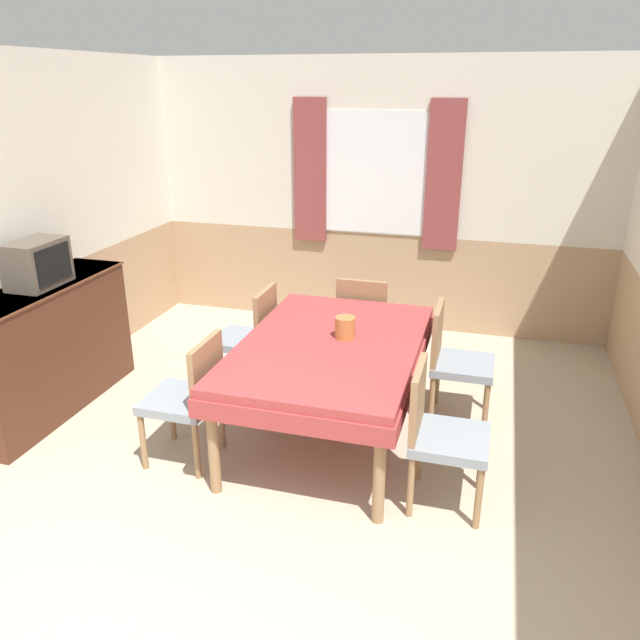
% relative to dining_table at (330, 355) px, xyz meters
% --- Properties ---
extents(wall_back, '(4.91, 0.10, 2.60)m').
position_rel_dining_table_xyz_m(wall_back, '(-0.15, 2.28, 0.69)').
color(wall_back, silver).
rests_on(wall_back, ground_plane).
extents(wall_left, '(0.05, 4.97, 2.60)m').
position_rel_dining_table_xyz_m(wall_left, '(-2.42, -0.03, 0.67)').
color(wall_left, silver).
rests_on(wall_left, ground_plane).
extents(dining_table, '(1.20, 1.81, 0.73)m').
position_rel_dining_table_xyz_m(dining_table, '(0.00, 0.00, 0.00)').
color(dining_table, '#9E3838').
rests_on(dining_table, ground_plane).
extents(chair_head_window, '(0.44, 0.44, 0.87)m').
position_rel_dining_table_xyz_m(chair_head_window, '(0.00, 1.10, -0.15)').
color(chair_head_window, '#93704C').
rests_on(chair_head_window, ground_plane).
extents(chair_left_near, '(0.44, 0.44, 0.87)m').
position_rel_dining_table_xyz_m(chair_left_near, '(-0.80, -0.53, -0.15)').
color(chair_left_near, '#93704C').
rests_on(chair_left_near, ground_plane).
extents(chair_right_near, '(0.44, 0.44, 0.87)m').
position_rel_dining_table_xyz_m(chair_right_near, '(0.80, -0.53, -0.15)').
color(chair_right_near, '#93704C').
rests_on(chair_right_near, ground_plane).
extents(chair_left_far, '(0.44, 0.44, 0.87)m').
position_rel_dining_table_xyz_m(chair_left_far, '(-0.80, 0.53, -0.15)').
color(chair_left_far, '#93704C').
rests_on(chair_left_far, ground_plane).
extents(chair_right_far, '(0.44, 0.44, 0.87)m').
position_rel_dining_table_xyz_m(chair_right_far, '(0.80, 0.53, -0.15)').
color(chair_right_far, '#93704C').
rests_on(chair_right_far, ground_plane).
extents(sideboard, '(0.46, 1.54, 0.98)m').
position_rel_dining_table_xyz_m(sideboard, '(-2.16, -0.18, -0.13)').
color(sideboard, '#4C2819').
rests_on(sideboard, ground_plane).
extents(tv, '(0.29, 0.43, 0.34)m').
position_rel_dining_table_xyz_m(tv, '(-2.15, -0.14, 0.52)').
color(tv, '#51473D').
rests_on(tv, sideboard).
extents(vase, '(0.14, 0.14, 0.15)m').
position_rel_dining_table_xyz_m(vase, '(0.08, 0.10, 0.18)').
color(vase, '#B26B38').
rests_on(vase, dining_table).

